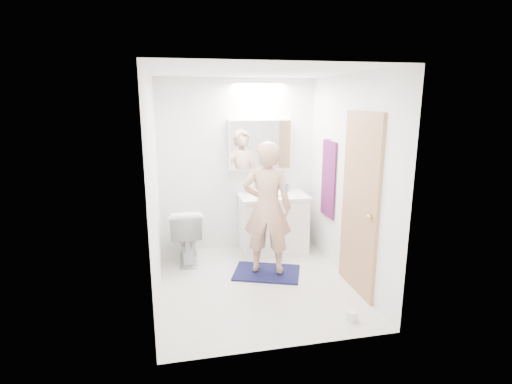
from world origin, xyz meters
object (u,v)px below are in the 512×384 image
object	(u,v)px
vanity_cabinet	(273,225)
toilet_paper_roll	(352,316)
soap_bottle_a	(251,186)
soap_bottle_b	(260,187)
person	(267,208)
toothbrush_cup	(286,188)
toilet	(187,234)
medicine_cabinet	(260,144)

from	to	relation	value
vanity_cabinet	toilet_paper_roll	distance (m)	1.99
soap_bottle_a	soap_bottle_b	distance (m)	0.14
person	soap_bottle_b	world-z (taller)	person
soap_bottle_a	toothbrush_cup	size ratio (longest dim) A/B	2.07
toilet	vanity_cabinet	bearing A→B (deg)	-171.87
soap_bottle_a	medicine_cabinet	bearing A→B (deg)	24.12
toilet	person	size ratio (longest dim) A/B	0.46
person	toilet_paper_roll	bearing A→B (deg)	135.43
toothbrush_cup	vanity_cabinet	bearing A→B (deg)	-144.40
soap_bottle_b	toilet_paper_roll	xyz separation A→B (m)	(0.45, -2.11, -0.85)
soap_bottle_b	toilet_paper_roll	bearing A→B (deg)	-77.98
medicine_cabinet	toilet	bearing A→B (deg)	-162.89
vanity_cabinet	toothbrush_cup	distance (m)	0.55
soap_bottle_b	toilet_paper_roll	size ratio (longest dim) A/B	1.52
toothbrush_cup	toilet	bearing A→B (deg)	-169.09
medicine_cabinet	toilet	size ratio (longest dim) A/B	1.18
medicine_cabinet	person	distance (m)	1.14
soap_bottle_b	toothbrush_cup	world-z (taller)	soap_bottle_b
soap_bottle_b	toilet_paper_roll	world-z (taller)	soap_bottle_b
vanity_cabinet	toothbrush_cup	size ratio (longest dim) A/B	8.42
medicine_cabinet	toothbrush_cup	distance (m)	0.73
toilet	person	xyz separation A→B (m)	(0.94, -0.61, 0.48)
person	toilet_paper_roll	world-z (taller)	person
soap_bottle_a	toilet_paper_roll	bearing A→B (deg)	-74.32
toothbrush_cup	toilet_paper_roll	world-z (taller)	toothbrush_cup
vanity_cabinet	toilet_paper_roll	bearing A→B (deg)	-81.10
vanity_cabinet	person	size ratio (longest dim) A/B	0.56
toilet	soap_bottle_b	xyz separation A→B (m)	(1.06, 0.29, 0.53)
medicine_cabinet	soap_bottle_b	distance (m)	0.60
toilet_paper_roll	toothbrush_cup	bearing A→B (deg)	92.17
medicine_cabinet	person	world-z (taller)	medicine_cabinet
vanity_cabinet	soap_bottle_b	distance (m)	0.56
medicine_cabinet	soap_bottle_a	world-z (taller)	medicine_cabinet
medicine_cabinet	person	bearing A→B (deg)	-97.02
soap_bottle_a	toothbrush_cup	bearing A→B (deg)	1.13
vanity_cabinet	soap_bottle_a	distance (m)	0.63
toilet_paper_roll	medicine_cabinet	bearing A→B (deg)	101.88
toilet	soap_bottle_b	bearing A→B (deg)	-161.72
toilet	soap_bottle_b	world-z (taller)	soap_bottle_b
medicine_cabinet	toilet_paper_roll	size ratio (longest dim) A/B	8.00
soap_bottle_b	toilet	bearing A→B (deg)	-164.40
medicine_cabinet	person	size ratio (longest dim) A/B	0.55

